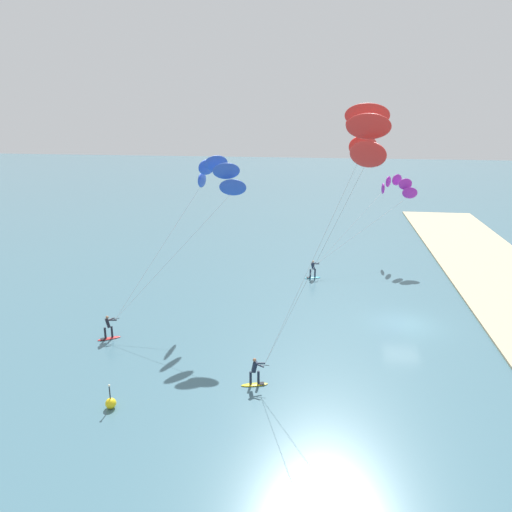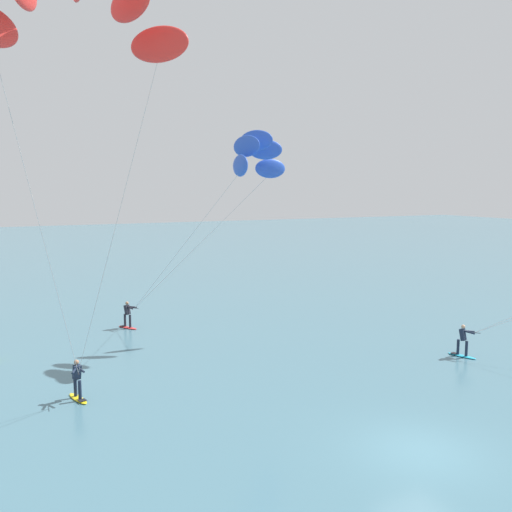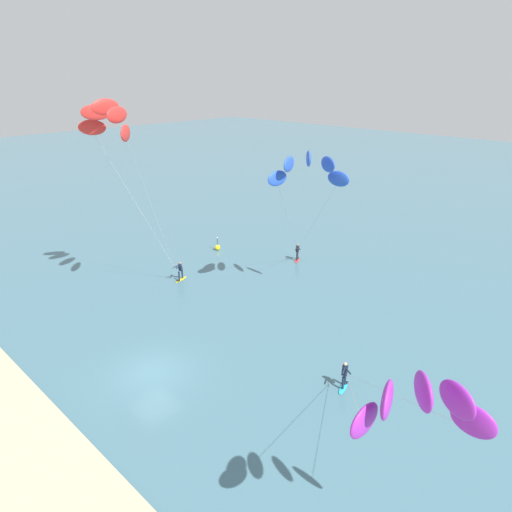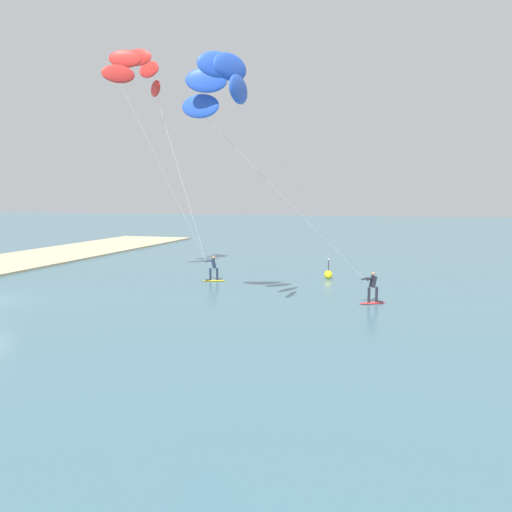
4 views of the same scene
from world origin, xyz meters
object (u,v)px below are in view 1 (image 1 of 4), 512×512
Objects in this scene: kitesurfer_far_out at (212,179)px; kitesurfer_nearshore at (393,189)px; kitesurfer_mid_water at (361,143)px; marker_buoy at (111,403)px.

kitesurfer_nearshore is at bearing -42.47° from kitesurfer_far_out.
kitesurfer_nearshore is at bearing -10.93° from kitesurfer_mid_water.
marker_buoy is at bearing 149.40° from kitesurfer_nearshore.
kitesurfer_mid_water is at bearing -136.63° from kitesurfer_far_out.
kitesurfer_far_out is (10.02, 9.47, -3.26)m from kitesurfer_mid_water.
kitesurfer_nearshore is 34.23m from marker_buoy.
marker_buoy is (-3.07, 12.09, -13.00)m from kitesurfer_mid_water.
marker_buoy is (-28.87, 17.07, -6.85)m from kitesurfer_nearshore.
kitesurfer_nearshore is at bearing -30.60° from marker_buoy.
kitesurfer_mid_water is 1.29× the size of kitesurfer_far_out.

